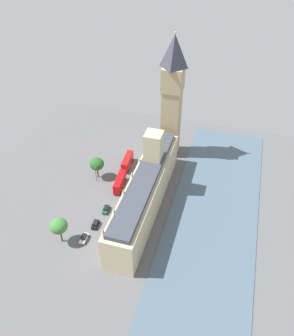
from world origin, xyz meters
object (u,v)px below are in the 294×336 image
at_px(double_decker_bus_far_end, 127,161).
at_px(plane_tree_midblock, 97,164).
at_px(clock_tower, 172,97).
at_px(street_lamp_near_tower, 96,172).
at_px(pedestrian_corner, 113,226).
at_px(parliament_building, 146,190).
at_px(car_white_trailing, 84,238).
at_px(double_decker_bus_opposite_hall, 120,182).
at_px(plane_tree_under_trees, 59,226).
at_px(car_black_leading, 95,224).
at_px(car_dark_green_kerbside, 106,209).

bearing_deg(double_decker_bus_far_end, plane_tree_midblock, 43.23).
relative_size(clock_tower, street_lamp_near_tower, 7.37).
xyz_separation_m(double_decker_bus_far_end, pedestrian_corner, (-6.18, 32.88, -1.92)).
bearing_deg(pedestrian_corner, parliament_building, 27.88).
xyz_separation_m(parliament_building, street_lamp_near_tower, (22.59, -7.33, -2.96)).
distance_m(clock_tower, pedestrian_corner, 55.15).
xyz_separation_m(car_white_trailing, street_lamp_near_tower, (7.55, -28.43, 3.95)).
distance_m(plane_tree_midblock, street_lamp_near_tower, 3.15).
xyz_separation_m(parliament_building, double_decker_bus_opposite_hall, (12.48, -6.55, -5.17)).
xyz_separation_m(parliament_building, plane_tree_midblock, (23.03, -9.90, -1.19)).
relative_size(pedestrian_corner, plane_tree_midblock, 0.18).
height_order(clock_tower, plane_tree_under_trees, clock_tower).
height_order(parliament_building, plane_tree_midblock, parliament_building).
height_order(double_decker_bus_far_end, plane_tree_under_trees, plane_tree_under_trees).
height_order(double_decker_bus_far_end, pedestrian_corner, double_decker_bus_far_end).
bearing_deg(street_lamp_near_tower, clock_tower, -130.11).
bearing_deg(double_decker_bus_opposite_hall, parliament_building, -32.97).
bearing_deg(double_decker_bus_far_end, plane_tree_under_trees, 76.07).
relative_size(double_decker_bus_far_end, double_decker_bus_opposite_hall, 1.00).
bearing_deg(plane_tree_under_trees, street_lamp_near_tower, -88.40).
height_order(double_decker_bus_opposite_hall, car_black_leading, double_decker_bus_opposite_hall).
relative_size(parliament_building, car_dark_green_kerbside, 13.19).
distance_m(pedestrian_corner, plane_tree_under_trees, 18.61).
height_order(parliament_building, double_decker_bus_far_end, parliament_building).
relative_size(car_dark_green_kerbside, pedestrian_corner, 2.78).
bearing_deg(pedestrian_corner, car_white_trailing, -164.59).
height_order(clock_tower, car_white_trailing, clock_tower).
bearing_deg(plane_tree_under_trees, plane_tree_midblock, -87.77).
height_order(car_dark_green_kerbside, car_black_leading, same).
relative_size(double_decker_bus_opposite_hall, car_dark_green_kerbside, 2.42).
distance_m(car_white_trailing, plane_tree_under_trees, 9.61).
bearing_deg(clock_tower, double_decker_bus_far_end, 46.28).
distance_m(double_decker_bus_far_end, car_white_trailing, 40.79).
xyz_separation_m(double_decker_bus_opposite_hall, plane_tree_midblock, (10.55, -3.35, 3.98)).
bearing_deg(clock_tower, plane_tree_midblock, 46.54).
height_order(parliament_building, plane_tree_under_trees, parliament_building).
distance_m(double_decker_bus_opposite_hall, car_dark_green_kerbside, 13.48).
height_order(double_decker_bus_opposite_hall, plane_tree_under_trees, plane_tree_under_trees).
relative_size(car_white_trailing, street_lamp_near_tower, 0.63).
distance_m(double_decker_bus_far_end, car_dark_green_kerbside, 26.53).
bearing_deg(street_lamp_near_tower, double_decker_bus_far_end, -125.12).
bearing_deg(clock_tower, street_lamp_near_tower, 49.89).
bearing_deg(clock_tower, plane_tree_under_trees, 69.18).
height_order(clock_tower, double_decker_bus_far_end, clock_tower).
bearing_deg(clock_tower, parliament_building, 89.29).
height_order(double_decker_bus_opposite_hall, pedestrian_corner, double_decker_bus_opposite_hall).
distance_m(double_decker_bus_opposite_hall, car_white_trailing, 27.82).
bearing_deg(parliament_building, car_dark_green_kerbside, 27.78).
bearing_deg(plane_tree_midblock, car_white_trailing, 104.46).
height_order(car_white_trailing, plane_tree_midblock, plane_tree_midblock).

